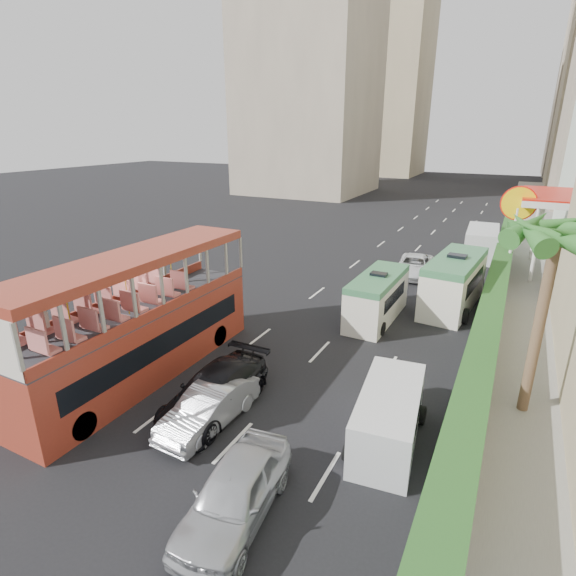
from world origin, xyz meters
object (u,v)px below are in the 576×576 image
Objects in this scene: minibus_far at (454,282)px; car_silver_lane_a at (210,424)px; car_black at (216,409)px; car_silver_lane_b at (236,516)px; minibus_near at (377,297)px; van_asset at (413,275)px; shell_station at (570,236)px; panel_van_far at (481,243)px; panel_van_near at (389,417)px; palm_tree at (539,326)px; double_decker_bus at (140,317)px.

car_silver_lane_a is at bearing -105.51° from minibus_far.
car_silver_lane_b is at bearing -49.15° from car_black.
car_silver_lane_b is at bearing -86.79° from minibus_near.
minibus_far is (5.71, 15.01, 1.44)m from car_silver_lane_a.
car_silver_lane_b is 0.68× the size of minibus_far.
van_asset is 10.59m from shell_station.
car_silver_lane_b is 0.79× the size of panel_van_far.
minibus_near is at bearing 102.12° from panel_van_near.
palm_tree is (7.03, -5.79, 2.17)m from minibus_near.
panel_van_near is at bearing 21.37° from car_silver_lane_a.
panel_van_near is at bearing -136.70° from palm_tree.
panel_van_far reaches higher than car_silver_lane_b.
car_silver_lane_a is 27.73m from panel_van_far.
minibus_far is at bearing 65.96° from car_black.
car_silver_lane_a is 0.64× the size of palm_tree.
shell_station is (5.95, 9.54, 1.31)m from minibus_far.
minibus_far is 13.11m from panel_van_near.
palm_tree reaches higher than van_asset.
van_asset is 0.60× the size of shell_station.
double_decker_bus reaches higher than van_asset.
palm_tree is (13.80, 4.00, 0.85)m from double_decker_bus.
palm_tree is at bearing -68.37° from van_asset.
panel_van_near is 0.55× the size of shell_station.
double_decker_bus is 2.14× the size of car_black.
panel_van_near reaches higher than van_asset.
double_decker_bus is 1.96× the size of panel_van_far.
car_silver_lane_b is 14.23m from minibus_near.
minibus_far is (3.28, 3.68, 0.23)m from minibus_near.
palm_tree is 0.80× the size of shell_station.
double_decker_bus reaches higher than panel_van_near.
minibus_far is at bearing 74.44° from car_silver_lane_b.
car_black is at bearing -103.44° from minibus_near.
palm_tree is at bearing 36.78° from panel_van_near.
car_black is 0.64× the size of shell_station.
palm_tree is (3.75, -9.46, 1.94)m from minibus_far.
minibus_near is (-0.51, 14.17, 1.21)m from car_silver_lane_b.
panel_van_near is 0.69× the size of palm_tree.
car_silver_lane_a is 4.08m from car_silver_lane_b.
car_silver_lane_b is 5.52m from panel_van_near.
panel_van_far is at bearing 77.85° from minibus_near.
palm_tree is at bearing -38.30° from minibus_near.
shell_station reaches higher than car_silver_lane_b.
double_decker_bus is at bearing -121.44° from minibus_far.
double_decker_bus is 11.97m from minibus_near.
car_black is 1.16× the size of panel_van_near.
panel_van_far reaches higher than car_silver_lane_a.
car_black is at bearing 125.19° from car_silver_lane_b.
palm_tree is at bearing -84.16° from panel_van_far.
car_silver_lane_a is at bearing -105.74° from panel_van_far.
car_silver_lane_a is (4.35, -1.55, -2.53)m from double_decker_bus.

